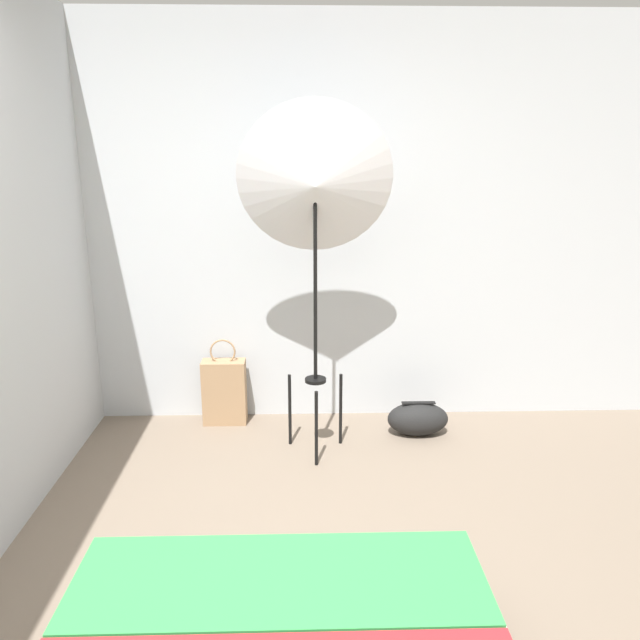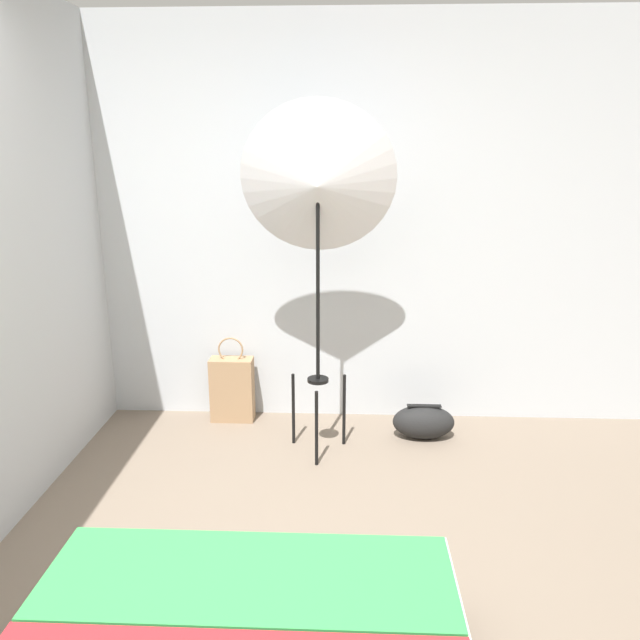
{
  "view_description": "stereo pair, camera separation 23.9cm",
  "coord_description": "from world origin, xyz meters",
  "views": [
    {
      "loc": [
        0.12,
        -1.77,
        1.8
      ],
      "look_at": [
        0.21,
        1.51,
        0.89
      ],
      "focal_mm": 35.0,
      "sensor_mm": 36.0,
      "label": 1
    },
    {
      "loc": [
        0.36,
        -1.77,
        1.8
      ],
      "look_at": [
        0.21,
        1.51,
        0.89
      ],
      "focal_mm": 35.0,
      "sensor_mm": 36.0,
      "label": 2
    }
  ],
  "objects": [
    {
      "name": "tote_bag",
      "position": [
        -0.41,
        2.13,
        0.22
      ],
      "size": [
        0.29,
        0.14,
        0.59
      ],
      "color": "#9E7A56",
      "rests_on": "ground_plane"
    },
    {
      "name": "photo_umbrella",
      "position": [
        0.19,
        1.71,
        1.6
      ],
      "size": [
        0.88,
        0.38,
        2.05
      ],
      "color": "black",
      "rests_on": "ground_plane"
    },
    {
      "name": "duffel_bag",
      "position": [
        0.85,
        1.91,
        0.11
      ],
      "size": [
        0.39,
        0.21,
        0.22
      ],
      "color": "black",
      "rests_on": "ground_plane"
    },
    {
      "name": "wall_back",
      "position": [
        0.0,
        2.28,
        1.3
      ],
      "size": [
        8.0,
        0.05,
        2.6
      ],
      "color": "#B7BCC1",
      "rests_on": "ground_plane"
    }
  ]
}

